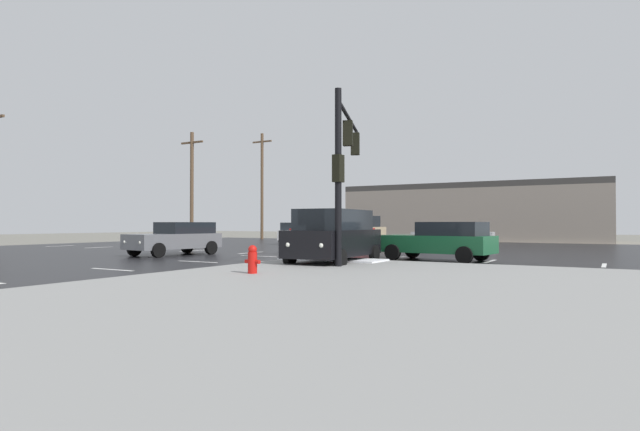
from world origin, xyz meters
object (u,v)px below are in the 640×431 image
sedan_grey (177,238)px  suv_tan (357,230)px  sedan_white (301,233)px  utility_pole_distant (262,184)px  sedan_silver (450,235)px  utility_pole_far (192,185)px  traffic_signal_mast (345,153)px  fire_hydrant (253,259)px  suv_black (334,236)px  suv_red (334,232)px  sedan_green (440,240)px

sedan_grey → suv_tan: (3.31, 12.94, 0.24)m
sedan_white → suv_tan: 4.99m
sedan_grey → utility_pole_distant: bearing=-146.4°
sedan_silver → utility_pole_far: utility_pole_far is taller
sedan_white → sedan_silver: bearing=-107.3°
traffic_signal_mast → fire_hydrant: bearing=155.7°
traffic_signal_mast → suv_black: size_ratio=1.18×
sedan_grey → utility_pole_far: 16.20m
traffic_signal_mast → suv_red: traffic_signal_mast is taller
sedan_green → suv_black: (-2.87, -3.79, 0.24)m
sedan_green → utility_pole_far: (-22.54, 9.20, 3.70)m
suv_red → suv_black: bearing=-146.7°
suv_tan → utility_pole_far: size_ratio=0.57×
sedan_white → utility_pole_far: 9.80m
sedan_grey → suv_red: (6.12, 4.60, 0.24)m
suv_black → utility_pole_distant: (-20.72, 23.62, 4.27)m
sedan_white → sedan_silver: same height
utility_pole_distant → fire_hydrant: bearing=-54.0°
sedan_grey → sedan_silver: bearing=146.0°
traffic_signal_mast → utility_pole_distant: utility_pole_distant is taller
fire_hydrant → suv_black: (-0.24, 5.27, 0.55)m
suv_tan → fire_hydrant: bearing=21.8°
sedan_silver → sedan_green: bearing=-82.3°
sedan_green → suv_tan: 13.56m
sedan_green → suv_red: 6.30m
suv_tan → utility_pole_far: bearing=-81.2°
suv_tan → sedan_green: bearing=44.6°
suv_black → sedan_silver: bearing=173.1°
utility_pole_far → suv_red: bearing=-23.6°
sedan_green → suv_black: bearing=59.8°
fire_hydrant → sedan_white: size_ratio=0.17×
traffic_signal_mast → suv_tan: size_ratio=1.18×
sedan_silver → utility_pole_distant: bearing=147.3°
sedan_white → suv_red: suv_red is taller
fire_hydrant → utility_pole_distant: (-20.96, 28.89, 4.83)m
traffic_signal_mast → suv_tan: traffic_signal_mast is taller
suv_tan → sedan_silver: bearing=83.0°
suv_red → suv_black: 6.56m
traffic_signal_mast → utility_pole_far: utility_pole_far is taller
suv_black → sedan_silver: suv_black is taller
suv_tan → utility_pole_far: utility_pole_far is taller
sedan_white → suv_red: 12.03m
sedan_green → sedan_silver: same height
utility_pole_far → suv_tan: bearing=4.7°
utility_pole_far → sedan_green: bearing=-22.2°
sedan_green → traffic_signal_mast: bearing=68.3°
fire_hydrant → sedan_grey: bearing=145.8°
sedan_grey → utility_pole_distant: 25.61m
sedan_green → suv_tan: bearing=-42.7°
fire_hydrant → sedan_grey: 11.46m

